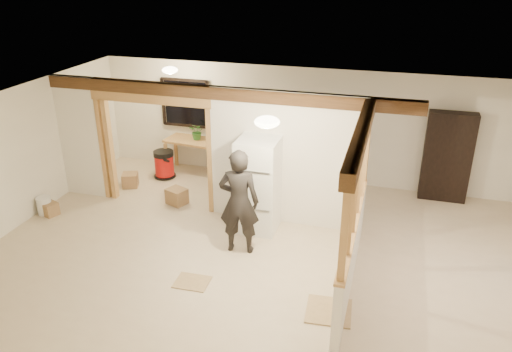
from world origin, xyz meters
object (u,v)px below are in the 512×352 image
(work_table, at_px, (194,156))
(bookshelf, at_px, (447,157))
(woman, at_px, (239,202))
(shop_vac, at_px, (164,164))
(refrigerator, at_px, (258,185))

(work_table, bearing_deg, bookshelf, 8.18)
(woman, relative_size, shop_vac, 2.87)
(woman, bearing_deg, refrigerator, -104.40)
(woman, xyz_separation_m, shop_vac, (-2.58, 2.45, -0.60))
(work_table, height_order, bookshelf, bookshelf)
(refrigerator, relative_size, shop_vac, 2.72)
(work_table, bearing_deg, shop_vac, -133.66)
(bookshelf, bearing_deg, woman, -138.07)
(work_table, distance_m, bookshelf, 5.45)
(refrigerator, height_order, work_table, refrigerator)
(refrigerator, bearing_deg, bookshelf, 34.08)
(shop_vac, xyz_separation_m, bookshelf, (5.97, 0.60, 0.60))
(work_table, xyz_separation_m, shop_vac, (-0.55, -0.45, -0.08))
(work_table, distance_m, shop_vac, 0.71)
(refrigerator, distance_m, work_table, 3.02)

